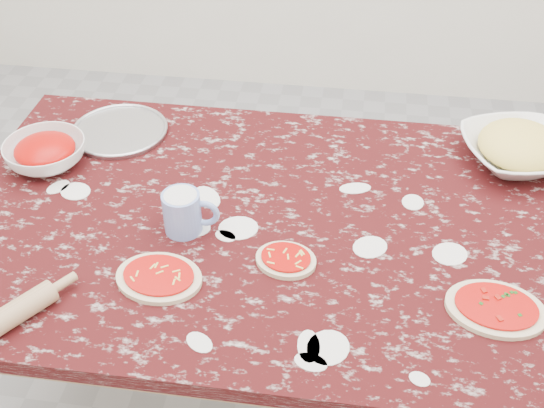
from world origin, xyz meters
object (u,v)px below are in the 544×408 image
Objects in this scene: sauce_bowl at (46,153)px; cheese_bowl at (518,151)px; worktable at (272,244)px; pizza_tray at (120,131)px; flour_mug at (184,212)px.

sauce_bowl is 1.28m from cheese_bowl.
cheese_bowl is (0.63, 0.33, 0.12)m from worktable.
flour_mug is at bearing -52.90° from pizza_tray.
worktable is 0.25m from flour_mug.
flour_mug is (-0.83, -0.40, 0.02)m from cheese_bowl.
pizza_tray is 1.25× the size of sauce_bowl.
flour_mug reaches higher than cheese_bowl.
worktable is at bearing -151.91° from cheese_bowl.
pizza_tray is at bearing 127.10° from flour_mug.
pizza_tray reaches higher than worktable.
pizza_tray is 0.23m from sauce_bowl.
cheese_bowl is (1.27, 0.19, 0.00)m from sauce_bowl.
worktable is 7.34× the size of sauce_bowl.
cheese_bowl is at bearing 0.70° from pizza_tray.
sauce_bowl is at bearing 154.26° from flour_mug.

